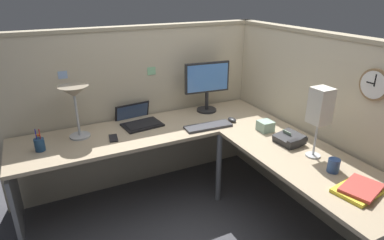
% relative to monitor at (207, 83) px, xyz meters
% --- Properties ---
extents(ground_plane, '(6.80, 6.80, 0.00)m').
position_rel_monitor_xyz_m(ground_plane, '(-0.29, -0.64, -1.02)').
color(ground_plane, '#47474C').
extents(cubicle_wall_back, '(2.57, 0.12, 1.58)m').
position_rel_monitor_xyz_m(cubicle_wall_back, '(-0.65, 0.23, -0.23)').
color(cubicle_wall_back, beige).
rests_on(cubicle_wall_back, ground).
extents(cubicle_wall_right, '(0.12, 2.37, 1.58)m').
position_rel_monitor_xyz_m(cubicle_wall_right, '(0.58, -0.90, -0.23)').
color(cubicle_wall_right, beige).
rests_on(cubicle_wall_right, ground).
extents(desk, '(2.35, 2.15, 0.73)m').
position_rel_monitor_xyz_m(desk, '(-0.43, -0.69, -0.39)').
color(desk, tan).
rests_on(desk, ground).
extents(monitor, '(0.46, 0.20, 0.50)m').
position_rel_monitor_xyz_m(monitor, '(0.00, 0.00, 0.00)').
color(monitor, '#232326').
rests_on(monitor, desk).
extents(laptop, '(0.38, 0.42, 0.22)m').
position_rel_monitor_xyz_m(laptop, '(-0.72, 0.02, -0.27)').
color(laptop, black).
rests_on(laptop, desk).
extents(keyboard, '(0.44, 0.16, 0.02)m').
position_rel_monitor_xyz_m(keyboard, '(-0.19, -0.38, -0.28)').
color(keyboard, '#38383D').
rests_on(keyboard, desk).
extents(computer_mouse, '(0.06, 0.10, 0.03)m').
position_rel_monitor_xyz_m(computer_mouse, '(0.08, -0.35, -0.28)').
color(computer_mouse, '#232326').
rests_on(computer_mouse, desk).
extents(desk_lamp_dome, '(0.24, 0.24, 0.44)m').
position_rel_monitor_xyz_m(desk_lamp_dome, '(-1.26, -0.07, 0.07)').
color(desk_lamp_dome, '#B7BABF').
rests_on(desk_lamp_dome, desk).
extents(pen_cup, '(0.08, 0.08, 0.18)m').
position_rel_monitor_xyz_m(pen_cup, '(-1.57, -0.20, -0.24)').
color(pen_cup, navy).
rests_on(pen_cup, desk).
extents(cell_phone, '(0.09, 0.15, 0.01)m').
position_rel_monitor_xyz_m(cell_phone, '(-1.01, -0.23, -0.29)').
color(cell_phone, black).
rests_on(cell_phone, desk).
extents(office_phone, '(0.20, 0.21, 0.11)m').
position_rel_monitor_xyz_m(office_phone, '(0.24, -0.96, -0.26)').
color(office_phone, '#232326').
rests_on(office_phone, desk).
extents(book_stack, '(0.32, 0.27, 0.04)m').
position_rel_monitor_xyz_m(book_stack, '(0.16, -1.67, -0.27)').
color(book_stack, yellow).
rests_on(book_stack, desk).
extents(desk_lamp_paper, '(0.13, 0.13, 0.53)m').
position_rel_monitor_xyz_m(desk_lamp_paper, '(0.25, -1.19, 0.09)').
color(desk_lamp_paper, '#B7BABF').
rests_on(desk_lamp_paper, desk).
extents(coffee_mug, '(0.08, 0.08, 0.10)m').
position_rel_monitor_xyz_m(coffee_mug, '(0.21, -1.42, -0.25)').
color(coffee_mug, '#2D4C8C').
rests_on(coffee_mug, desk).
extents(tissue_box, '(0.12, 0.12, 0.09)m').
position_rel_monitor_xyz_m(tissue_box, '(0.22, -0.66, -0.25)').
color(tissue_box, '#8CAD99').
rests_on(tissue_box, desk).
extents(wall_clock, '(0.04, 0.22, 0.22)m').
position_rel_monitor_xyz_m(wall_clock, '(0.53, -1.37, 0.27)').
color(wall_clock, olive).
extents(pinned_note_leftmost, '(0.08, 0.00, 0.08)m').
position_rel_monitor_xyz_m(pinned_note_leftmost, '(-0.51, 0.18, 0.14)').
color(pinned_note_leftmost, '#8CCC99').
extents(pinned_note_middle, '(0.08, 0.00, 0.06)m').
position_rel_monitor_xyz_m(pinned_note_middle, '(-1.30, 0.18, 0.19)').
color(pinned_note_middle, '#99B7E5').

